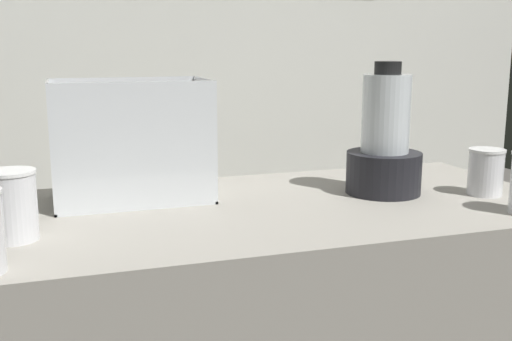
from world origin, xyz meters
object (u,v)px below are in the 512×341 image
(blender_pitcher, at_px, (385,146))
(juice_cup_pomegranate_left, at_px, (13,210))
(juice_cup_pomegranate_right, at_px, (486,175))
(carrot_display_bin, at_px, (136,163))

(blender_pitcher, bearing_deg, juice_cup_pomegranate_left, -172.21)
(blender_pitcher, distance_m, juice_cup_pomegranate_right, 0.25)
(carrot_display_bin, relative_size, juice_cup_pomegranate_left, 2.70)
(carrot_display_bin, distance_m, blender_pitcher, 0.59)
(juice_cup_pomegranate_left, height_order, juice_cup_pomegranate_right, juice_cup_pomegranate_left)
(carrot_display_bin, distance_m, juice_cup_pomegranate_right, 0.82)
(blender_pitcher, bearing_deg, juice_cup_pomegranate_right, -22.40)
(carrot_display_bin, xyz_separation_m, juice_cup_pomegranate_right, (0.79, -0.22, -0.04))
(carrot_display_bin, height_order, blender_pitcher, blender_pitcher)
(juice_cup_pomegranate_right, bearing_deg, juice_cup_pomegranate_left, -178.82)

